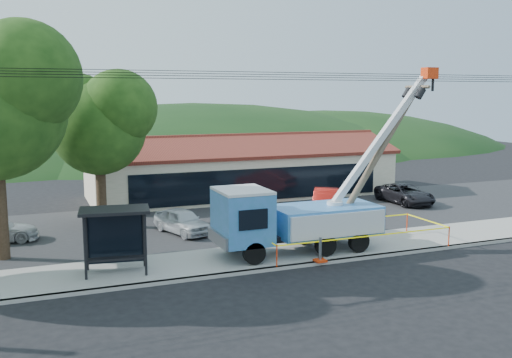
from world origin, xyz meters
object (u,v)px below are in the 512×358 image
Objects in this scene: bus_shelter at (115,225)px; car_silver at (183,235)px; utility_truck at (294,217)px; car_red at (327,216)px; leaning_pole at (381,150)px; car_dark at (404,205)px.

car_silver is (4.33, 5.69, -2.16)m from bus_shelter.
utility_truck is 2.89× the size of car_silver.
bus_shelter is at bearing -121.43° from car_red.
leaning_pole reaches higher than car_red.
bus_shelter is 0.62× the size of car_red.
utility_truck is 7.20m from car_silver.
car_red is at bearing -168.46° from car_dark.
bus_shelter is at bearing -146.15° from car_silver.
car_dark is at bearing 43.73° from car_red.
car_dark is at bearing -9.76° from car_silver.
leaning_pole is 8.46m from car_red.
utility_truck reaches higher than car_dark.
utility_truck is at bearing 7.49° from bus_shelter.
car_red is (9.59, 1.23, 0.00)m from car_silver.
bus_shelter reaches higher than car_silver.
car_red is 6.95m from car_dark.
leaning_pole is 13.27m from bus_shelter.
leaning_pole is 1.76× the size of car_red.
car_silver is 9.66m from car_red.
car_silver reaches higher than car_dark.
leaning_pole is 1.80× the size of car_dark.
car_red is at bearing 34.56° from bus_shelter.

